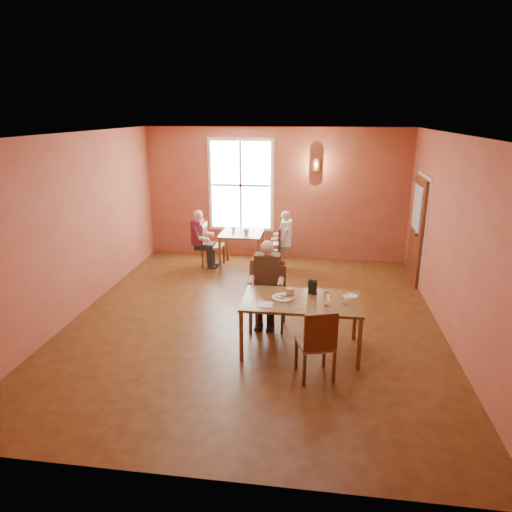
# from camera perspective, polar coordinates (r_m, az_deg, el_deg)

# --- Properties ---
(ground) EXTENTS (6.00, 7.00, 0.01)m
(ground) POSITION_cam_1_polar(r_m,az_deg,el_deg) (7.69, -0.20, -7.93)
(ground) COLOR brown
(ground) RESTS_ON ground
(wall_back) EXTENTS (6.00, 0.04, 3.00)m
(wall_back) POSITION_cam_1_polar(r_m,az_deg,el_deg) (10.57, 2.46, 7.71)
(wall_back) COLOR brown
(wall_back) RESTS_ON ground
(wall_front) EXTENTS (6.00, 0.04, 3.00)m
(wall_front) POSITION_cam_1_polar(r_m,az_deg,el_deg) (3.95, -7.45, -9.91)
(wall_front) COLOR brown
(wall_front) RESTS_ON ground
(wall_left) EXTENTS (0.04, 7.00, 3.00)m
(wall_left) POSITION_cam_1_polar(r_m,az_deg,el_deg) (8.14, -21.67, 3.47)
(wall_left) COLOR brown
(wall_left) RESTS_ON ground
(wall_right) EXTENTS (0.04, 7.00, 3.00)m
(wall_right) POSITION_cam_1_polar(r_m,az_deg,el_deg) (7.39, 23.51, 1.90)
(wall_right) COLOR brown
(wall_right) RESTS_ON ground
(ceiling) EXTENTS (6.00, 7.00, 0.04)m
(ceiling) POSITION_cam_1_polar(r_m,az_deg,el_deg) (6.94, -0.23, 15.01)
(ceiling) COLOR white
(ceiling) RESTS_ON wall_back
(window) EXTENTS (1.36, 0.10, 1.96)m
(window) POSITION_cam_1_polar(r_m,az_deg,el_deg) (10.59, -1.92, 8.83)
(window) COLOR white
(window) RESTS_ON wall_back
(door) EXTENTS (0.12, 1.04, 2.10)m
(door) POSITION_cam_1_polar(r_m,az_deg,el_deg) (9.65, 19.39, 3.02)
(door) COLOR maroon
(door) RESTS_ON ground
(wall_sconce) EXTENTS (0.16, 0.16, 0.28)m
(wall_sconce) POSITION_cam_1_polar(r_m,az_deg,el_deg) (10.33, 7.53, 11.27)
(wall_sconce) COLOR brown
(wall_sconce) RESTS_ON wall_back
(main_table) EXTENTS (1.67, 0.94, 0.78)m
(main_table) POSITION_cam_1_polar(r_m,az_deg,el_deg) (6.65, 5.62, -8.57)
(main_table) COLOR brown
(main_table) RESTS_ON ground
(chair_diner_main) EXTENTS (0.44, 0.44, 0.99)m
(chair_diner_main) POSITION_cam_1_polar(r_m,az_deg,el_deg) (7.22, 1.88, -5.38)
(chair_diner_main) COLOR #442915
(chair_diner_main) RESTS_ON ground
(diner_main) EXTENTS (0.53, 0.53, 1.33)m
(diner_main) POSITION_cam_1_polar(r_m,az_deg,el_deg) (7.13, 1.87, -4.22)
(diner_main) COLOR black
(diner_main) RESTS_ON ground
(chair_empty) EXTENTS (0.54, 0.54, 0.97)m
(chair_empty) POSITION_cam_1_polar(r_m,az_deg,el_deg) (6.00, 7.43, -10.64)
(chair_empty) COLOR #402612
(chair_empty) RESTS_ON ground
(plate_food) EXTENTS (0.35, 0.35, 0.04)m
(plate_food) POSITION_cam_1_polar(r_m,az_deg,el_deg) (6.51, 3.40, -5.13)
(plate_food) COLOR white
(plate_food) RESTS_ON main_table
(sandwich) EXTENTS (0.11, 0.11, 0.12)m
(sandwich) POSITION_cam_1_polar(r_m,az_deg,el_deg) (6.53, 4.27, -4.70)
(sandwich) COLOR tan
(sandwich) RESTS_ON main_table
(goblet_b) EXTENTS (0.08, 0.08, 0.19)m
(goblet_b) POSITION_cam_1_polar(r_m,az_deg,el_deg) (6.38, 11.05, -5.19)
(goblet_b) COLOR white
(goblet_b) RESTS_ON main_table
(goblet_c) EXTENTS (0.09, 0.09, 0.21)m
(goblet_c) POSITION_cam_1_polar(r_m,az_deg,el_deg) (6.29, 8.85, -5.28)
(goblet_c) COLOR white
(goblet_c) RESTS_ON main_table
(menu_stand) EXTENTS (0.14, 0.09, 0.21)m
(menu_stand) POSITION_cam_1_polar(r_m,az_deg,el_deg) (6.66, 7.07, -3.91)
(menu_stand) COLOR black
(menu_stand) RESTS_ON main_table
(knife) EXTENTS (0.22, 0.03, 0.00)m
(knife) POSITION_cam_1_polar(r_m,az_deg,el_deg) (6.22, 4.99, -6.45)
(knife) COLOR silver
(knife) RESTS_ON main_table
(napkin) EXTENTS (0.21, 0.21, 0.01)m
(napkin) POSITION_cam_1_polar(r_m,az_deg,el_deg) (6.29, 1.16, -6.08)
(napkin) COLOR white
(napkin) RESTS_ON main_table
(side_plate) EXTENTS (0.23, 0.23, 0.01)m
(side_plate) POSITION_cam_1_polar(r_m,az_deg,el_deg) (6.70, 11.80, -4.91)
(side_plate) COLOR silver
(side_plate) RESTS_ON main_table
(second_table) EXTENTS (0.90, 0.90, 0.79)m
(second_table) POSITION_cam_1_polar(r_m,az_deg,el_deg) (10.07, -1.77, 0.76)
(second_table) COLOR brown
(second_table) RESTS_ON ground
(chair_diner_white) EXTENTS (0.42, 0.42, 0.95)m
(chair_diner_white) POSITION_cam_1_polar(r_m,az_deg,el_deg) (9.96, 1.92, 1.05)
(chair_diner_white) COLOR #4F2615
(chair_diner_white) RESTS_ON ground
(diner_white) EXTENTS (0.50, 0.50, 1.24)m
(diner_white) POSITION_cam_1_polar(r_m,az_deg,el_deg) (9.92, 2.10, 1.84)
(diner_white) COLOR silver
(diner_white) RESTS_ON ground
(chair_diner_maroon) EXTENTS (0.43, 0.43, 0.98)m
(chair_diner_maroon) POSITION_cam_1_polar(r_m,az_deg,el_deg) (10.17, -5.39, 1.40)
(chair_diner_maroon) COLOR brown
(chair_diner_maroon) RESTS_ON ground
(diner_maroon) EXTENTS (0.50, 0.50, 1.24)m
(diner_maroon) POSITION_cam_1_polar(r_m,az_deg,el_deg) (10.14, -5.57, 2.11)
(diner_maroon) COLOR #5A1C20
(diner_maroon) RESTS_ON ground
(cup_a) EXTENTS (0.15, 0.15, 0.10)m
(cup_a) POSITION_cam_1_polar(r_m,az_deg,el_deg) (9.85, -1.23, 3.07)
(cup_a) COLOR silver
(cup_a) RESTS_ON second_table
(cup_b) EXTENTS (0.12, 0.12, 0.09)m
(cup_b) POSITION_cam_1_polar(r_m,az_deg,el_deg) (10.06, -2.83, 3.35)
(cup_b) COLOR silver
(cup_b) RESTS_ON second_table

